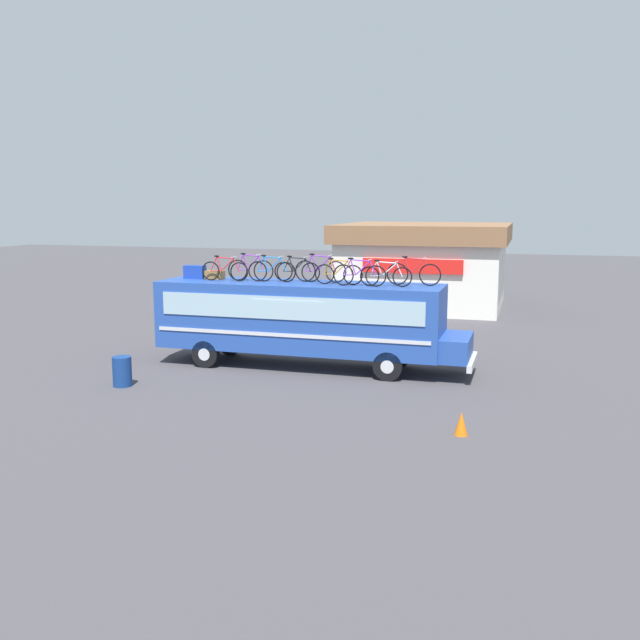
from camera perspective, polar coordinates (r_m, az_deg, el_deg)
The scene contains 16 objects.
ground_plane at distance 24.23m, azimuth -1.71°, elevation -3.80°, with size 120.00×120.00×0.00m, color #423F44.
bus at distance 23.85m, azimuth -1.38°, elevation 0.20°, with size 10.86×2.45×2.92m.
luggage_bag_1 at distance 25.44m, azimuth -10.20°, elevation 3.88°, with size 0.76×0.35×0.47m, color #193899.
luggage_bag_2 at distance 25.17m, azimuth -8.60°, elevation 3.67°, with size 0.65×0.39×0.30m, color olive.
rooftop_bicycle_1 at distance 24.49m, azimuth -7.80°, elevation 4.06°, with size 1.74×0.44×0.89m.
rooftop_bicycle_2 at distance 24.35m, azimuth -5.71°, elevation 4.14°, with size 1.70×0.44×0.97m.
rooftop_bicycle_3 at distance 24.04m, azimuth -3.98°, elevation 4.05°, with size 1.74×0.44×0.93m.
rooftop_bicycle_4 at distance 24.08m, azimuth -1.90°, elevation 4.05°, with size 1.66×0.44×0.89m.
rooftop_bicycle_5 at distance 23.83m, azimuth 0.03°, elevation 4.08°, with size 1.83×0.44×0.98m.
rooftop_bicycle_6 at distance 23.12m, azimuth 1.52°, elevation 3.83°, with size 1.65×0.44×0.89m.
rooftop_bicycle_7 at distance 22.71m, azimuth 3.24°, elevation 3.75°, with size 1.78×0.44×0.93m.
rooftop_bicycle_8 at distance 22.68m, azimuth 5.40°, elevation 3.66°, with size 1.73×0.44×0.87m.
rooftop_bicycle_9 at distance 23.09m, azimuth 7.66°, elevation 3.81°, with size 1.80×0.44×0.96m.
roadside_building at distance 38.79m, azimuth 8.55°, elevation 4.54°, with size 8.94×8.84×4.50m.
trash_bin at distance 22.38m, azimuth -15.88°, elevation -4.07°, with size 0.58×0.58×0.92m, color navy.
traffic_cone at distance 17.44m, azimuth 11.48°, elevation -8.30°, with size 0.32×0.32×0.58m, color orange.
Camera 1 is at (7.53, -22.36, 5.54)m, focal length 39.12 mm.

